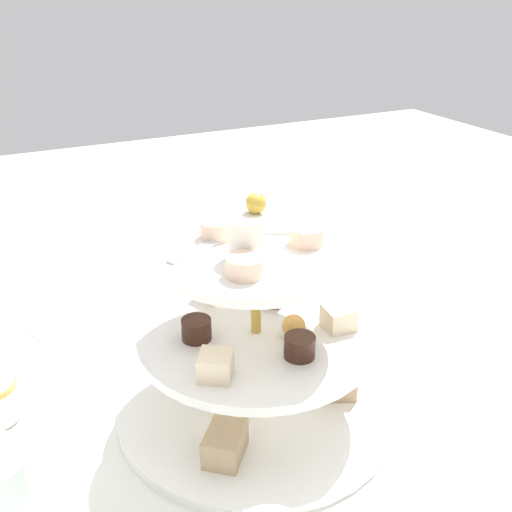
% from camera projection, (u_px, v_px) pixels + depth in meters
% --- Properties ---
extents(ground_plane, '(2.40, 2.40, 0.00)m').
position_uv_depth(ground_plane, '(256.00, 409.00, 0.67)').
color(ground_plane, silver).
extents(tiered_serving_stand, '(0.30, 0.30, 0.25)m').
position_uv_depth(tiered_serving_stand, '(256.00, 350.00, 0.63)').
color(tiered_serving_stand, white).
rests_on(tiered_serving_stand, ground_plane).
extents(water_glass_tall_right, '(0.07, 0.07, 0.12)m').
position_uv_depth(water_glass_tall_right, '(303.00, 261.00, 0.88)').
color(water_glass_tall_right, silver).
rests_on(water_glass_tall_right, ground_plane).
extents(butter_knife_right, '(0.17, 0.07, 0.00)m').
position_uv_depth(butter_knife_right, '(89.00, 311.00, 0.86)').
color(butter_knife_right, silver).
rests_on(butter_knife_right, ground_plane).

